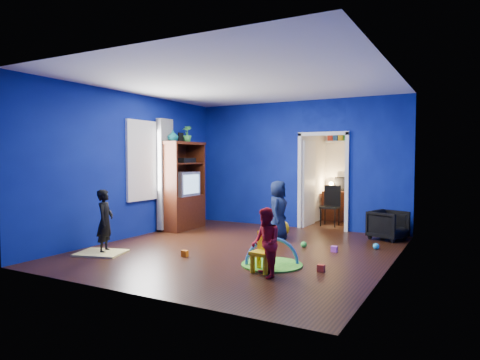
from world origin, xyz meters
The scene contains 33 objects.
floor centered at (0.00, 0.00, 0.00)m, with size 5.00×5.50×0.01m, color black.
ceiling centered at (0.00, 0.00, 2.90)m, with size 5.00×5.50×0.01m, color white.
wall_back centered at (0.00, 2.75, 1.45)m, with size 5.00×0.02×2.90m, color navy.
wall_front centered at (0.00, -2.75, 1.45)m, with size 5.00×0.02×2.90m, color navy.
wall_left centered at (-2.50, 0.00, 1.45)m, with size 0.02×5.50×2.90m, color navy.
wall_right centered at (2.50, 0.00, 1.45)m, with size 0.02×5.50×2.90m, color navy.
alcove centered at (0.60, 3.62, 1.25)m, with size 1.00×1.75×2.50m, color silver, non-canonical shape.
armchair centered at (2.10, 2.20, 0.29)m, with size 0.61×0.63×0.58m, color black.
child_black centered at (-1.90, -1.30, 0.54)m, with size 0.39×0.26×1.07m, color black.
child_navy centered at (0.21, 1.15, 0.58)m, with size 0.57×0.37×1.16m, color #0E1636.
toddler_red centered at (1.11, -1.34, 0.47)m, with size 0.46×0.35×0.94m, color red.
vase centered at (-2.22, 1.00, 2.08)m, with size 0.23×0.23×0.24m, color #0C5761.
potted_plant centered at (-2.22, 1.52, 2.15)m, with size 0.21×0.21×0.38m, color green.
tv_armoire centered at (-2.22, 1.30, 0.98)m, with size 0.58×1.14×1.96m, color #3F150A.
crt_tv centered at (-2.18, 1.30, 1.02)m, with size 0.46×0.70×0.54m, color silver.
yellow_blanket centered at (-1.90, -1.40, 0.01)m, with size 0.75×0.60×0.03m, color #F2E07A.
hopper_ball centered at (0.16, 1.40, 0.18)m, with size 0.36×0.36×0.36m, color yellow.
kid_chair centered at (0.96, -1.14, 0.25)m, with size 0.28×0.28×0.50m, color yellow.
play_mat centered at (0.93, -0.73, 0.01)m, with size 0.91×0.91×0.02m, color #379621.
toy_arch centered at (0.93, -0.73, 0.02)m, with size 0.82×0.82×0.05m, color #3F8CD8.
window_left centered at (-2.48, 0.35, 1.55)m, with size 0.03×0.95×1.55m, color white.
curtain centered at (-2.37, 0.90, 1.25)m, with size 0.14×0.42×2.40m, color slate.
doorway centered at (0.60, 2.75, 1.05)m, with size 1.16×0.10×2.10m, color white.
study_desk centered at (0.60, 4.26, 0.38)m, with size 0.88×0.44×0.75m, color #3D140A.
desk_monitor centered at (0.60, 4.38, 0.95)m, with size 0.40×0.05×0.32m, color black.
desk_lamp centered at (0.32, 4.32, 0.93)m, with size 0.14×0.14×0.14m, color #FFD88C.
folding_chair centered at (0.60, 3.30, 0.46)m, with size 0.40×0.40×0.92m, color black.
book_shelf centered at (0.60, 4.37, 2.02)m, with size 0.88×0.24×0.04m, color white.
toy_0 centered at (1.69, -0.72, 0.05)m, with size 0.10×0.08×0.10m, color red.
toy_1 centered at (2.07, 1.18, 0.06)m, with size 0.11×0.11×0.11m, color #27AEE0.
toy_2 centered at (-0.55, -0.89, 0.05)m, with size 0.10×0.08×0.10m, color orange.
toy_3 centered at (0.91, 0.71, 0.06)m, with size 0.11×0.11×0.11m, color green.
toy_4 centered at (1.49, 0.61, 0.05)m, with size 0.10×0.08×0.10m, color #DB53DF.
Camera 1 is at (3.54, -6.49, 1.61)m, focal length 32.00 mm.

